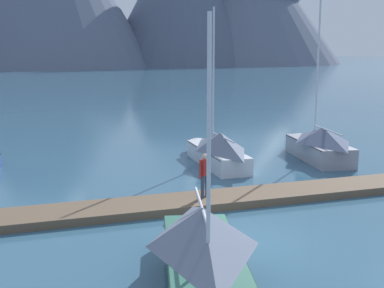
{
  "coord_description": "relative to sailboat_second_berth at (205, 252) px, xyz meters",
  "views": [
    {
      "loc": [
        -5.62,
        -13.68,
        5.87
      ],
      "look_at": [
        0.0,
        6.0,
        2.0
      ],
      "focal_mm": 47.16,
      "sensor_mm": 36.0,
      "label": 1
    }
  ],
  "objects": [
    {
      "name": "sailboat_mid_dock_port",
      "position": [
        4.61,
        12.84,
        -0.06
      ],
      "size": [
        1.91,
        7.01,
        7.95
      ],
      "color": "silver",
      "rests_on": "ground"
    },
    {
      "name": "dock",
      "position": [
        2.06,
        6.37,
        -0.74
      ],
      "size": [
        22.72,
        2.89,
        0.3
      ],
      "color": "brown",
      "rests_on": "ground"
    },
    {
      "name": "sailboat_mid_dock_starboard",
      "position": [
        10.29,
        12.45,
        -0.02
      ],
      "size": [
        2.56,
        6.23,
        9.03
      ],
      "color": "#93939E",
      "rests_on": "ground"
    },
    {
      "name": "ground_plane",
      "position": [
        2.06,
        2.37,
        -0.88
      ],
      "size": [
        700.0,
        700.0,
        0.0
      ],
      "primitive_type": "plane",
      "color": "#335B75"
    },
    {
      "name": "sailboat_second_berth",
      "position": [
        0.0,
        0.0,
        0.0
      ],
      "size": [
        3.07,
        6.83,
        6.66
      ],
      "color": "#336B56",
      "rests_on": "ground"
    },
    {
      "name": "person_on_dock",
      "position": [
        2.01,
        6.42,
        0.38
      ],
      "size": [
        0.51,
        0.39,
        1.69
      ],
      "color": "#384256",
      "rests_on": "dock"
    }
  ]
}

